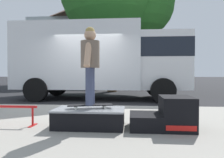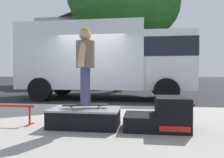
{
  "view_description": "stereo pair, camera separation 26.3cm",
  "coord_description": "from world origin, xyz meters",
  "px_view_note": "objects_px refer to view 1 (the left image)",
  "views": [
    {
      "loc": [
        1.58,
        -6.85,
        1.05
      ],
      "look_at": [
        1.09,
        -1.27,
        0.91
      ],
      "focal_mm": 35.0,
      "sensor_mm": 36.0,
      "label": 1
    },
    {
      "loc": [
        1.84,
        -6.82,
        1.05
      ],
      "look_at": [
        1.09,
        -1.27,
        0.91
      ],
      "focal_mm": 35.0,
      "sensor_mm": 36.0,
      "label": 2
    }
  ],
  "objects_px": {
    "kicker_ramp": "(167,115)",
    "skate_box": "(90,117)",
    "skateboard": "(90,105)",
    "skater_kid": "(90,59)",
    "box_truck": "(103,58)"
  },
  "relations": [
    {
      "from": "skate_box",
      "to": "skateboard",
      "type": "bearing_deg",
      "value": 19.64
    },
    {
      "from": "kicker_ramp",
      "to": "skateboard",
      "type": "distance_m",
      "value": 1.32
    },
    {
      "from": "skate_box",
      "to": "skater_kid",
      "type": "xyz_separation_m",
      "value": [
        0.01,
        0.0,
        1.01
      ]
    },
    {
      "from": "skate_box",
      "to": "kicker_ramp",
      "type": "distance_m",
      "value": 1.32
    },
    {
      "from": "skate_box",
      "to": "skateboard",
      "type": "distance_m",
      "value": 0.21
    },
    {
      "from": "skateboard",
      "to": "skater_kid",
      "type": "height_order",
      "value": "skater_kid"
    },
    {
      "from": "skateboard",
      "to": "skater_kid",
      "type": "bearing_deg",
      "value": -90.0
    },
    {
      "from": "skate_box",
      "to": "skater_kid",
      "type": "height_order",
      "value": "skater_kid"
    },
    {
      "from": "kicker_ramp",
      "to": "skate_box",
      "type": "bearing_deg",
      "value": 179.98
    },
    {
      "from": "skate_box",
      "to": "skateboard",
      "type": "xyz_separation_m",
      "value": [
        0.01,
        0.0,
        0.21
      ]
    },
    {
      "from": "skateboard",
      "to": "skater_kid",
      "type": "relative_size",
      "value": 0.6
    },
    {
      "from": "skate_box",
      "to": "kicker_ramp",
      "type": "relative_size",
      "value": 1.16
    },
    {
      "from": "kicker_ramp",
      "to": "box_truck",
      "type": "relative_size",
      "value": 0.15
    },
    {
      "from": "skate_box",
      "to": "skater_kid",
      "type": "distance_m",
      "value": 1.01
    },
    {
      "from": "kicker_ramp",
      "to": "skater_kid",
      "type": "xyz_separation_m",
      "value": [
        -1.31,
        0.0,
        0.96
      ]
    }
  ]
}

